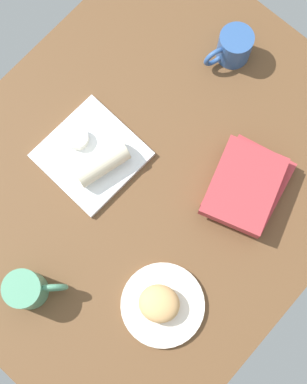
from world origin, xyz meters
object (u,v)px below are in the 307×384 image
round_plate (163,305)px  square_plate (92,155)px  sauce_cup (77,138)px  breakfast_wrap (101,162)px  second_mug (233,47)px  scone_pastry (159,304)px  coffee_mug (28,290)px  book_stack (246,186)px

round_plate → square_plate: bearing=67.5°
round_plate → sauce_cup: sauce_cup is taller
round_plate → sauce_cup: (15.67, 41.58, 2.24)cm
round_plate → breakfast_wrap: size_ratio=1.46×
round_plate → breakfast_wrap: breakfast_wrap is taller
second_mug → sauce_cup: bearing=163.2°
scone_pastry → sauce_cup: (16.07, 40.85, -0.92)cm
round_plate → scone_pastry: (-0.39, 0.73, 3.16)cm
scone_pastry → second_mug: second_mug is taller
sauce_cup → breakfast_wrap: size_ratio=0.42×
breakfast_wrap → coffee_mug: 33.47cm
breakfast_wrap → book_stack: breakfast_wrap is taller
second_mug → round_plate: bearing=-153.9°
book_stack → square_plate: bearing=119.1°
breakfast_wrap → square_plate: bearing=8.5°
breakfast_wrap → second_mug: size_ratio=1.02×
scone_pastry → round_plate: bearing=-61.8°
square_plate → coffee_mug: 35.26cm
breakfast_wrap → sauce_cup: bearing=8.5°
coffee_mug → second_mug: 76.37cm
sauce_cup → breakfast_wrap: 9.03cm
breakfast_wrap → book_stack: bearing=-133.1°
scone_pastry → square_plate: (15.58, 35.95, -3.06)cm
sauce_cup → coffee_mug: size_ratio=0.48×
square_plate → book_stack: size_ratio=0.88×
sauce_cup → second_mug: size_ratio=0.43×
sauce_cup → breakfast_wrap: bearing=-95.7°
book_stack → coffee_mug: 55.42cm
round_plate → coffee_mug: bearing=125.7°
sauce_cup → round_plate: bearing=-110.7°
scone_pastry → book_stack: bearing=4.8°
sauce_cup → scone_pastry: bearing=-111.5°
round_plate → book_stack: (33.59, 3.58, 2.56)cm
scone_pastry → second_mug: (58.99, 27.92, 0.60)cm
breakfast_wrap → second_mug: (43.79, -4.11, -0.20)cm
coffee_mug → book_stack: bearing=-22.3°
coffee_mug → square_plate: bearing=20.2°
breakfast_wrap → second_mug: 43.99cm
book_stack → second_mug: second_mug is taller
square_plate → coffee_mug: size_ratio=1.90×
sauce_cup → coffee_mug: 37.48cm
scone_pastry → coffee_mug: (-17.27, 23.86, 1.18)cm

